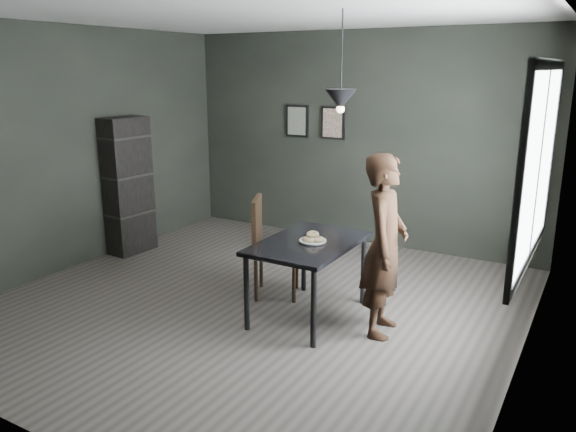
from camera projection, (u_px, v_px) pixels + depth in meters
The scene contains 13 objects.
ground at pixel (256, 303), 5.72m from camera, with size 5.00×5.00×0.00m, color #34302D.
back_wall at pixel (357, 139), 7.45m from camera, with size 5.00×0.10×2.80m, color black.
ceiling at pixel (251, 12), 5.00m from camera, with size 5.00×5.00×0.02m.
window_assembly at pixel (538, 165), 4.28m from camera, with size 0.04×1.96×1.56m.
cafe_table at pixel (308, 249), 5.25m from camera, with size 0.80×1.20×0.75m.
white_plate at pixel (313, 241), 5.21m from camera, with size 0.23×0.23×0.01m, color white.
donut_pile at pixel (313, 238), 5.20m from camera, with size 0.20×0.20×0.09m.
woman at pixel (385, 246), 4.90m from camera, with size 0.59×0.39×1.63m, color black.
wood_chair at pixel (268, 240), 5.79m from camera, with size 0.60×0.60×1.04m.
shelf_unit at pixel (128, 186), 7.12m from camera, with size 0.33×0.58×1.73m, color black.
pendant_lamp at pixel (341, 100), 4.86m from camera, with size 0.28×0.28×0.86m.
framed_print_left at pixel (297, 121), 7.81m from camera, with size 0.34×0.04×0.44m.
framed_print_right at pixel (333, 123), 7.54m from camera, with size 0.34×0.04×0.44m.
Camera 1 is at (2.94, -4.42, 2.32)m, focal length 35.00 mm.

